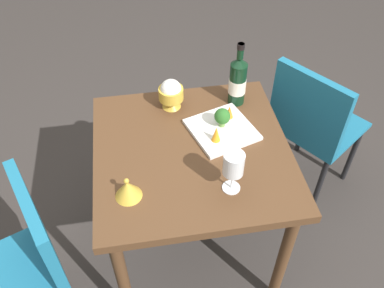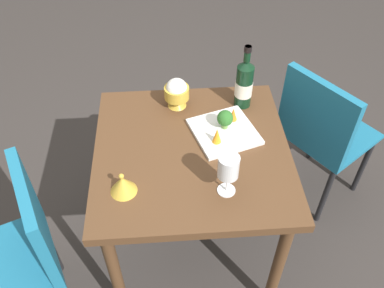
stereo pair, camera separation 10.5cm
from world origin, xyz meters
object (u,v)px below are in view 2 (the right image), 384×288
object	(u,v)px
carrot_garnish_right	(233,114)
chair_near_window	(321,129)
wine_bottle	(244,83)
wine_glass	(228,168)
rice_bowl_lid	(123,184)
carrot_garnish_left	(217,135)
serving_plate	(224,132)
chair_by_wall	(24,245)
rice_bowl	(177,92)
broccoli_floret	(225,119)

from	to	relation	value
carrot_garnish_right	chair_near_window	bearing A→B (deg)	-73.61
wine_bottle	wine_glass	bearing A→B (deg)	164.48
chair_near_window	wine_bottle	world-z (taller)	wine_bottle
rice_bowl_lid	carrot_garnish_left	xyz separation A→B (m)	(0.21, -0.37, 0.01)
rice_bowl_lid	serving_plate	bearing A→B (deg)	-55.56
chair_by_wall	rice_bowl	distance (m)	0.88
chair_near_window	chair_by_wall	world-z (taller)	same
chair_near_window	rice_bowl	world-z (taller)	rice_bowl
carrot_garnish_left	carrot_garnish_right	distance (m)	0.16
broccoli_floret	carrot_garnish_left	distance (m)	0.09
rice_bowl	chair_by_wall	bearing A→B (deg)	131.25
wine_bottle	chair_by_wall	bearing A→B (deg)	120.19
rice_bowl	wine_glass	bearing A→B (deg)	-162.48
rice_bowl_lid	carrot_garnish_left	bearing A→B (deg)	-59.73
chair_near_window	wine_bottle	xyz separation A→B (m)	(-0.02, 0.42, 0.32)
rice_bowl	rice_bowl_lid	size ratio (longest dim) A/B	1.42
rice_bowl_lid	carrot_garnish_left	distance (m)	0.43
rice_bowl	carrot_garnish_right	world-z (taller)	rice_bowl
wine_bottle	chair_near_window	bearing A→B (deg)	-86.68
wine_glass	carrot_garnish_right	world-z (taller)	wine_glass
broccoli_floret	serving_plate	bearing A→B (deg)	170.75
rice_bowl	wine_bottle	bearing A→B (deg)	-92.65
carrot_garnish_right	chair_by_wall	bearing A→B (deg)	115.96
serving_plate	carrot_garnish_left	size ratio (longest dim) A/B	4.52
broccoli_floret	carrot_garnish_left	bearing A→B (deg)	152.51
wine_bottle	carrot_garnish_left	bearing A→B (deg)	149.61
serving_plate	wine_glass	bearing A→B (deg)	174.22
broccoli_floret	carrot_garnish_right	world-z (taller)	broccoli_floret
wine_glass	serving_plate	world-z (taller)	wine_glass
chair_near_window	rice_bowl	xyz separation A→B (m)	(-0.01, 0.71, 0.28)
chair_by_wall	rice_bowl	size ratio (longest dim) A/B	6.00
wine_glass	rice_bowl_lid	bearing A→B (deg)	85.98
wine_glass	carrot_garnish_left	world-z (taller)	wine_glass
carrot_garnish_right	wine_bottle	bearing A→B (deg)	-27.07
rice_bowl	rice_bowl_lid	distance (m)	0.52
wine_glass	rice_bowl_lid	xyz separation A→B (m)	(0.03, 0.38, -0.09)
broccoli_floret	chair_near_window	bearing A→B (deg)	-70.10
chair_by_wall	rice_bowl	xyz separation A→B (m)	(0.55, -0.63, 0.28)
chair_near_window	serving_plate	xyz separation A→B (m)	(-0.21, 0.52, 0.22)
wine_glass	rice_bowl	size ratio (longest dim) A/B	1.26
rice_bowl_lid	chair_by_wall	bearing A→B (deg)	100.27
rice_bowl_lid	serving_plate	distance (m)	0.50
chair_near_window	wine_glass	size ratio (longest dim) A/B	4.75
chair_by_wall	rice_bowl_lid	world-z (taller)	chair_by_wall
wine_bottle	rice_bowl_lid	size ratio (longest dim) A/B	3.02
broccoli_floret	carrot_garnish_right	size ratio (longest dim) A/B	1.45
chair_near_window	serving_plate	size ratio (longest dim) A/B	2.70
rice_bowl_lid	broccoli_floret	xyz separation A→B (m)	(0.30, -0.41, 0.03)
wine_glass	broccoli_floret	distance (m)	0.33
chair_by_wall	broccoli_floret	xyz separation A→B (m)	(0.37, -0.82, 0.27)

